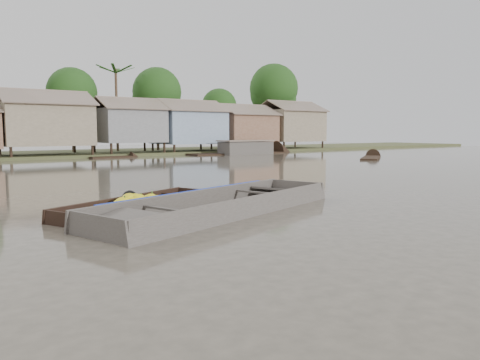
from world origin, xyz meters
TOP-DOWN VIEW (x-y plane):
  - ground at (0.00, 0.00)m, footprint 120.00×120.00m
  - riverbank at (3.03, 31.86)m, footprint 120.00×12.47m
  - banana_boat at (-1.81, 2.00)m, footprint 5.13×3.17m
  - viewer_boat at (-0.05, 0.43)m, footprint 8.23×4.38m
  - distant_boats at (12.33, 24.63)m, footprint 44.72×15.95m

SIDE VIEW (x-z plane):
  - ground at x=0.00m, z-range 0.00..0.00m
  - viewer_boat at x=-0.05m, z-range -0.25..0.39m
  - banana_boat at x=-1.81m, z-range -0.24..0.47m
  - distant_boats at x=12.33m, z-range -0.50..0.88m
  - riverbank at x=3.03m, z-range -2.04..8.18m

